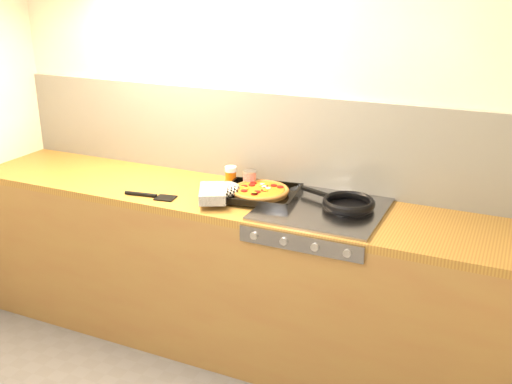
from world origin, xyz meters
The scene contains 9 objects.
room_shell centered at (0.00, 1.39, 1.15)m, with size 3.20×3.20×3.20m.
counter_run centered at (0.00, 1.10, 0.45)m, with size 3.20×0.62×0.90m.
stovetop centered at (0.45, 1.10, 0.91)m, with size 0.60×0.56×0.02m, color gray.
pizza_on_tray centered at (0.05, 1.09, 0.94)m, with size 0.51×0.48×0.06m.
frying_pan centered at (0.57, 1.14, 0.94)m, with size 0.45×0.33×0.04m.
tomato_can centered at (-0.01, 1.23, 0.95)m, with size 0.08×0.08×0.10m.
juice_glass centered at (-0.13, 1.25, 0.95)m, with size 0.07×0.07×0.11m.
wooden_spoon centered at (0.13, 1.29, 0.91)m, with size 0.30×0.08×0.02m.
black_spatula centered at (-0.43, 0.91, 0.91)m, with size 0.29×0.10×0.02m.
Camera 1 is at (1.30, -1.53, 2.00)m, focal length 42.00 mm.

